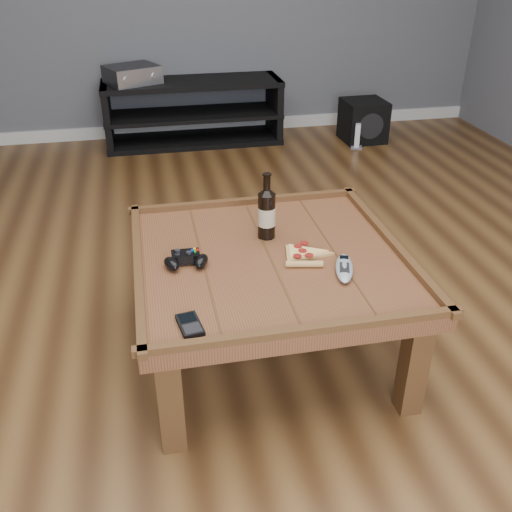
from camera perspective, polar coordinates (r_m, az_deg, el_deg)
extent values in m
plane|color=#3E2511|center=(2.39, 1.24, -9.42)|extent=(6.00, 6.00, 0.00)
cube|color=silver|center=(5.03, -6.47, 12.63)|extent=(5.00, 0.02, 0.10)
cube|color=#5A2B19|center=(2.15, 1.36, -0.70)|extent=(1.00, 1.00, 0.06)
cube|color=#412611|center=(1.91, -8.55, -14.17)|extent=(0.08, 0.08, 0.39)
cube|color=#412611|center=(2.09, 15.46, -10.58)|extent=(0.08, 0.08, 0.39)
cube|color=#412611|center=(2.59, -9.92, -1.34)|extent=(0.08, 0.08, 0.39)
cube|color=#412611|center=(2.72, 7.98, 0.49)|extent=(0.08, 0.08, 0.39)
cube|color=#412611|center=(2.55, -1.06, 5.51)|extent=(1.03, 0.03, 0.03)
cube|color=#412611|center=(1.74, 4.96, -7.42)|extent=(1.03, 0.03, 0.03)
cube|color=#412611|center=(2.28, 13.36, 1.48)|extent=(0.03, 1.03, 0.03)
cube|color=#412611|center=(2.09, -11.72, -1.04)|extent=(0.03, 1.03, 0.03)
cube|color=black|center=(4.69, -6.46, 16.83)|extent=(1.40, 0.45, 0.04)
cube|color=black|center=(4.75, -6.28, 13.89)|extent=(1.40, 0.45, 0.03)
cube|color=black|center=(4.81, -6.15, 11.48)|extent=(1.40, 0.45, 0.04)
cube|color=black|center=(4.73, -14.60, 13.33)|extent=(0.05, 0.44, 0.50)
cube|color=black|center=(4.85, 1.85, 14.62)|extent=(0.05, 0.44, 0.50)
cylinder|color=black|center=(2.23, 1.06, 4.02)|extent=(0.07, 0.07, 0.18)
cone|color=black|center=(2.19, 1.09, 6.57)|extent=(0.07, 0.07, 0.03)
cylinder|color=black|center=(2.18, 1.09, 7.35)|extent=(0.03, 0.03, 0.06)
cylinder|color=black|center=(2.16, 1.10, 8.17)|extent=(0.03, 0.03, 0.01)
cylinder|color=#C6B28F|center=(2.23, 1.06, 4.02)|extent=(0.07, 0.07, 0.08)
cube|color=black|center=(2.10, -7.05, -0.07)|extent=(0.10, 0.07, 0.03)
ellipsoid|color=black|center=(2.07, -8.45, -0.77)|extent=(0.07, 0.10, 0.04)
ellipsoid|color=black|center=(2.07, -5.50, -0.51)|extent=(0.08, 0.10, 0.04)
cylinder|color=black|center=(2.10, -7.85, 0.51)|extent=(0.02, 0.02, 0.01)
cylinder|color=black|center=(2.08, -6.74, 0.32)|extent=(0.02, 0.02, 0.01)
cylinder|color=yellow|center=(2.11, -6.16, 0.71)|extent=(0.01, 0.01, 0.01)
cylinder|color=red|center=(2.10, -5.88, 0.61)|extent=(0.01, 0.01, 0.01)
cylinder|color=#0C33CC|center=(2.10, -6.41, 0.56)|extent=(0.01, 0.01, 0.01)
cylinder|color=#0C9919|center=(2.09, -6.12, 0.45)|extent=(0.01, 0.01, 0.01)
cylinder|color=tan|center=(2.07, 4.85, -0.79)|extent=(0.14, 0.05, 0.02)
cylinder|color=maroon|center=(2.11, 4.16, 0.01)|extent=(0.03, 0.03, 0.00)
cylinder|color=maroon|center=(2.11, 5.34, 0.08)|extent=(0.03, 0.03, 0.00)
cylinder|color=maroon|center=(2.14, 4.68, 0.54)|extent=(0.03, 0.03, 0.00)
cylinder|color=maroon|center=(2.17, 4.21, 0.99)|extent=(0.03, 0.03, 0.00)
cylinder|color=maroon|center=(2.20, 4.87, 1.31)|extent=(0.03, 0.03, 0.00)
cube|color=black|center=(1.77, -6.63, -6.86)|extent=(0.08, 0.13, 0.01)
cube|color=black|center=(1.79, -6.89, -6.13)|extent=(0.06, 0.05, 0.00)
cube|color=black|center=(1.75, -6.39, -7.19)|extent=(0.06, 0.06, 0.00)
ellipsoid|color=#9AA0A8|center=(2.06, 8.81, -1.20)|extent=(0.12, 0.21, 0.03)
cube|color=black|center=(2.10, 8.80, -0.13)|extent=(0.04, 0.03, 0.00)
cube|color=black|center=(2.04, 8.85, -1.14)|extent=(0.05, 0.07, 0.00)
cube|color=black|center=(4.65, -12.29, 17.33)|extent=(0.46, 0.43, 0.13)
cube|color=#B9BDC4|center=(4.52, -11.45, 17.06)|extent=(0.34, 0.16, 0.13)
cylinder|color=#B9BDC4|center=(4.47, -12.76, 16.79)|extent=(0.05, 0.03, 0.05)
cylinder|color=#B9BDC4|center=(4.56, -10.09, 17.29)|extent=(0.05, 0.03, 0.05)
cube|color=black|center=(4.88, 10.67, 13.17)|extent=(0.34, 0.34, 0.33)
cylinder|color=black|center=(4.73, 11.44, 12.60)|extent=(0.21, 0.01, 0.21)
cube|color=slate|center=(4.75, 10.00, 10.81)|extent=(0.14, 0.18, 0.01)
cube|color=white|center=(4.72, 10.10, 11.94)|extent=(0.09, 0.14, 0.18)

